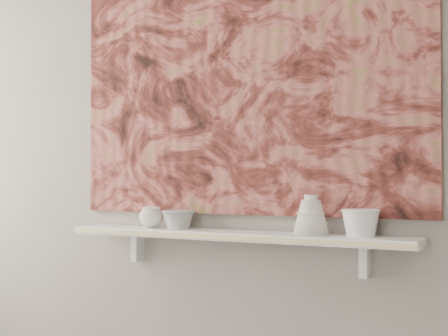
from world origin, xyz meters
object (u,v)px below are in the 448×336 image
Objects in this scene: shelf at (233,235)px; painting at (242,75)px; bowl_grey at (179,219)px; bell_vessel at (311,215)px; cup_cream at (151,217)px; bowl_white at (361,223)px.

painting reaches higher than shelf.
bell_vessel reaches higher than bowl_grey.
bowl_grey is at bearing 0.00° from cup_cream.
painting is at bearing 90.00° from shelf.
bowl_white is (0.74, 0.00, 0.01)m from bowl_grey.
painting is 0.75m from bowl_white.
shelf is 0.25m from bowl_grey.
bell_vessel is at bearing 0.00° from cup_cream.
bell_vessel is at bearing 0.00° from shelf.
shelf is 14.45× the size of cup_cream.
cup_cream is at bearing 180.00° from shelf.
bell_vessel is at bearing -14.43° from painting.
cup_cream is at bearing 180.00° from bowl_grey.
shelf is 10.46× the size of bowl_white.
shelf is at bearing 180.00° from bowl_white.
cup_cream is 0.87m from bowl_white.
bell_vessel reaches higher than shelf.
bowl_grey is (-0.24, -0.08, -0.57)m from painting.
shelf is at bearing 0.00° from bowl_grey.
painting reaches higher than cup_cream.
bowl_white is (0.18, 0.00, -0.02)m from bell_vessel.
bowl_grey is at bearing 180.00° from bowl_white.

